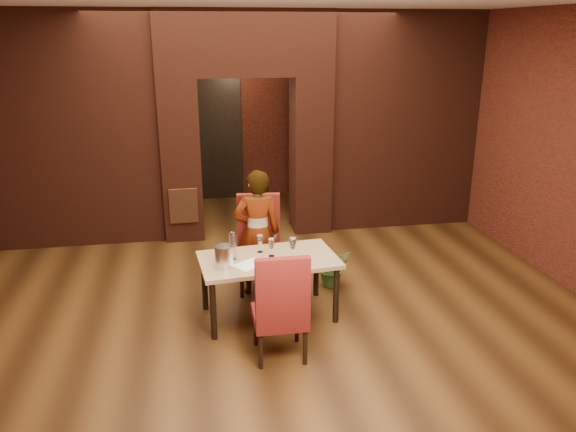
% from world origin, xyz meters
% --- Properties ---
extents(floor, '(8.00, 8.00, 0.00)m').
position_xyz_m(floor, '(0.00, 0.00, 0.00)').
color(floor, '#4B2D12').
rests_on(floor, ground).
extents(ceiling, '(7.00, 8.00, 0.04)m').
position_xyz_m(ceiling, '(0.00, 0.00, 3.20)').
color(ceiling, silver).
rests_on(ceiling, ground).
extents(wall_back, '(7.00, 0.04, 3.20)m').
position_xyz_m(wall_back, '(0.00, 4.00, 1.60)').
color(wall_back, maroon).
rests_on(wall_back, ground).
extents(wall_front, '(7.00, 0.04, 3.20)m').
position_xyz_m(wall_front, '(0.00, -4.00, 1.60)').
color(wall_front, maroon).
rests_on(wall_front, ground).
extents(wall_right, '(0.04, 8.00, 3.20)m').
position_xyz_m(wall_right, '(3.50, 0.00, 1.60)').
color(wall_right, maroon).
rests_on(wall_right, ground).
extents(pillar_left, '(0.55, 0.55, 2.30)m').
position_xyz_m(pillar_left, '(-0.95, 2.00, 1.15)').
color(pillar_left, maroon).
rests_on(pillar_left, ground).
extents(pillar_right, '(0.55, 0.55, 2.30)m').
position_xyz_m(pillar_right, '(0.95, 2.00, 1.15)').
color(pillar_right, maroon).
rests_on(pillar_right, ground).
extents(lintel, '(2.45, 0.55, 0.90)m').
position_xyz_m(lintel, '(0.00, 2.00, 2.75)').
color(lintel, maroon).
rests_on(lintel, ground).
extents(wing_wall_left, '(2.28, 0.35, 3.20)m').
position_xyz_m(wing_wall_left, '(-2.36, 2.00, 1.60)').
color(wing_wall_left, maroon).
rests_on(wing_wall_left, ground).
extents(wing_wall_right, '(2.28, 0.35, 3.20)m').
position_xyz_m(wing_wall_right, '(2.36, 2.00, 1.60)').
color(wing_wall_right, maroon).
rests_on(wing_wall_right, ground).
extents(vent_panel, '(0.40, 0.03, 0.50)m').
position_xyz_m(vent_panel, '(-0.95, 1.71, 0.55)').
color(vent_panel, '#A1572F').
rests_on(vent_panel, ground).
extents(rear_door, '(0.90, 0.08, 2.10)m').
position_xyz_m(rear_door, '(-0.40, 3.94, 1.05)').
color(rear_door, black).
rests_on(rear_door, ground).
extents(rear_door_frame, '(1.02, 0.04, 2.22)m').
position_xyz_m(rear_door_frame, '(-0.40, 3.90, 1.05)').
color(rear_door_frame, black).
rests_on(rear_door_frame, ground).
extents(dining_table, '(1.49, 0.93, 0.66)m').
position_xyz_m(dining_table, '(-0.08, -0.68, 0.33)').
color(dining_table, tan).
rests_on(dining_table, ground).
extents(chair_far, '(0.55, 0.55, 1.11)m').
position_xyz_m(chair_far, '(-0.09, -0.01, 0.55)').
color(chair_far, maroon).
rests_on(chair_far, ground).
extents(chair_near, '(0.49, 0.49, 1.06)m').
position_xyz_m(chair_near, '(-0.10, -1.45, 0.53)').
color(chair_near, maroon).
rests_on(chair_near, ground).
extents(person_seated, '(0.54, 0.35, 1.47)m').
position_xyz_m(person_seated, '(-0.12, -0.08, 0.73)').
color(person_seated, white).
rests_on(person_seated, ground).
extents(wine_glass_a, '(0.08, 0.08, 0.19)m').
position_xyz_m(wine_glass_a, '(-0.15, -0.50, 0.76)').
color(wine_glass_a, white).
rests_on(wine_glass_a, dining_table).
extents(wine_glass_b, '(0.08, 0.08, 0.19)m').
position_xyz_m(wine_glass_b, '(-0.04, -0.64, 0.76)').
color(wine_glass_b, white).
rests_on(wine_glass_b, dining_table).
extents(wine_glass_c, '(0.09, 0.09, 0.22)m').
position_xyz_m(wine_glass_c, '(0.17, -0.72, 0.77)').
color(wine_glass_c, white).
rests_on(wine_glass_c, dining_table).
extents(tasting_sheet, '(0.38, 0.35, 0.00)m').
position_xyz_m(tasting_sheet, '(-0.29, -0.82, 0.67)').
color(tasting_sheet, white).
rests_on(tasting_sheet, dining_table).
extents(wine_bucket, '(0.18, 0.18, 0.22)m').
position_xyz_m(wine_bucket, '(-0.55, -0.83, 0.78)').
color(wine_bucket, silver).
rests_on(wine_bucket, dining_table).
extents(water_bottle, '(0.07, 0.07, 0.29)m').
position_xyz_m(water_bottle, '(-0.45, -0.64, 0.81)').
color(water_bottle, silver).
rests_on(water_bottle, dining_table).
extents(potted_plant, '(0.50, 0.47, 0.45)m').
position_xyz_m(potted_plant, '(0.77, -0.06, 0.23)').
color(potted_plant, '#386E2B').
rests_on(potted_plant, ground).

